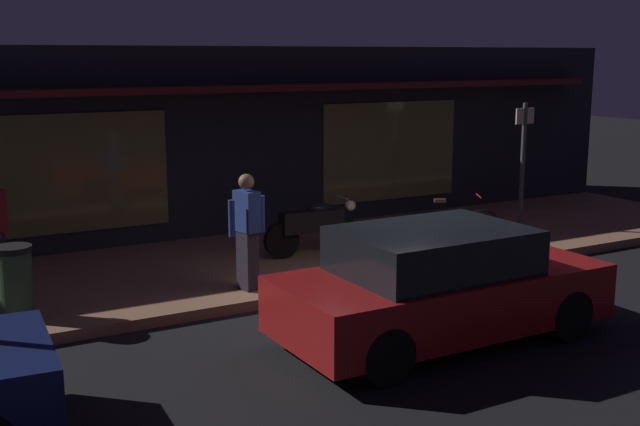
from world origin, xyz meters
name	(u,v)px	position (x,y,z in m)	size (l,w,h in m)	color
ground_plane	(402,311)	(0.00, 0.00, 0.00)	(60.00, 60.00, 0.00)	black
sidewalk_slab	(299,258)	(0.00, 3.00, 0.07)	(18.00, 4.00, 0.15)	#8C6047
storefront_building	(219,138)	(0.00, 6.39, 1.80)	(18.00, 3.30, 3.60)	black
motorcycle	(314,225)	(0.21, 2.85, 0.65)	(1.70, 0.55, 0.97)	black
bicycle_parked	(453,227)	(2.58, 2.13, 0.51)	(1.47, 0.84, 0.91)	black
person_bystander	(247,229)	(-1.60, 1.53, 1.03)	(0.62, 0.42, 1.67)	#28232D
sign_post	(523,157)	(4.78, 2.81, 1.51)	(0.44, 0.09, 2.40)	#47474C
trash_bin	(15,281)	(-4.69, 1.88, 0.62)	(0.48, 0.48, 0.93)	#2D4C33
parked_car_far	(439,285)	(-0.28, -1.15, 0.70)	(4.11, 1.80, 1.42)	black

